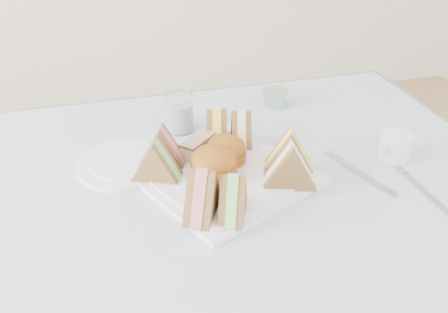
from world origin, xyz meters
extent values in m
cube|color=#A6B9C9|center=(0.00, 0.00, 0.74)|extent=(1.02, 1.02, 0.01)
cube|color=white|center=(-0.06, 0.08, 0.75)|extent=(0.38, 0.38, 0.01)
cylinder|color=brown|center=(-0.08, 0.08, 0.79)|extent=(0.12, 0.12, 0.06)
cylinder|color=brown|center=(-0.04, 0.13, 0.78)|extent=(0.11, 0.11, 0.05)
cube|color=beige|center=(-0.09, 0.17, 0.78)|extent=(0.08, 0.08, 0.04)
cylinder|color=white|center=(-0.24, 0.18, 0.75)|extent=(0.21, 0.21, 0.01)
cylinder|color=white|center=(-0.10, 0.30, 0.79)|extent=(0.07, 0.07, 0.09)
cylinder|color=#B5B5B5|center=(0.15, 0.37, 0.76)|extent=(0.07, 0.07, 0.04)
cube|color=#B5B5B5|center=(0.20, 0.03, 0.75)|extent=(0.07, 0.18, 0.00)
cube|color=#B5B5B5|center=(0.28, -0.10, 0.75)|extent=(0.01, 0.19, 0.00)
cylinder|color=white|center=(0.30, 0.07, 0.77)|extent=(0.08, 0.08, 0.05)
camera|label=1|loc=(-0.27, -0.69, 1.28)|focal=40.00mm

